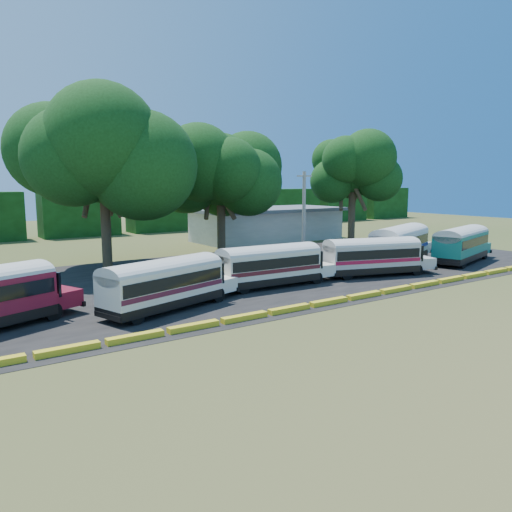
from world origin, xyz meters
TOP-DOWN VIEW (x-y plane):
  - ground at (0.00, 0.00)m, footprint 160.00×160.00m
  - asphalt_strip at (1.00, 12.00)m, footprint 64.00×24.00m
  - curb at (-0.00, 1.00)m, footprint 53.70×0.45m
  - terminal_building at (18.00, 30.00)m, footprint 19.00×9.00m
  - treeline_backdrop at (0.00, 48.00)m, footprint 130.00×4.00m
  - bus_cream_west at (-7.08, 5.15)m, footprint 9.29×4.77m
  - bus_cream_east at (1.65, 6.98)m, footprint 9.03×2.58m
  - bus_white_red at (10.60, 5.79)m, footprint 9.26×4.67m
  - bus_white_blue at (16.86, 8.36)m, footprint 10.60×6.14m
  - bus_teal at (21.83, 5.59)m, footprint 10.12×5.06m
  - tree_west at (-5.57, 19.84)m, footprint 12.06×12.06m
  - tree_center at (6.11, 21.22)m, footprint 9.37×9.37m
  - tree_east at (23.60, 21.03)m, footprint 8.18×8.18m
  - utility_pole at (9.62, 13.04)m, footprint 1.60×0.30m

SIDE VIEW (x-z plane):
  - ground at x=0.00m, z-range 0.00..0.00m
  - asphalt_strip at x=1.00m, z-range 0.00..0.02m
  - curb at x=0.00m, z-range 0.00..0.30m
  - bus_cream_east at x=1.65m, z-range 0.19..3.13m
  - bus_white_red at x=10.60m, z-range 0.19..3.15m
  - bus_cream_west at x=-7.08m, z-range 0.19..3.17m
  - bus_teal at x=21.83m, z-range 0.24..3.47m
  - bus_white_blue at x=16.86m, z-range 0.22..3.64m
  - terminal_building at x=18.00m, z-range 0.03..4.03m
  - treeline_backdrop at x=0.00m, z-range 0.00..6.00m
  - utility_pole at x=9.62m, z-range 0.11..8.23m
  - tree_center at x=6.11m, z-range 2.43..14.24m
  - tree_east at x=23.60m, z-range 2.92..14.91m
  - tree_west at x=-5.57m, z-range 2.73..17.09m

